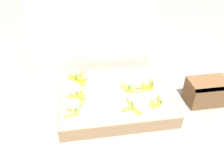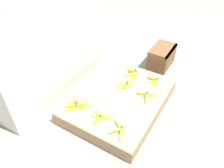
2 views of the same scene
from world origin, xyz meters
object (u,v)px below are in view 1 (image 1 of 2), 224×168
object	(u,v)px
banana_bunch_middle_left	(78,95)
banana_bunch_middle_midright	(130,88)
banana_bunch_middle_right	(149,85)
wooden_crate	(207,91)
banana_bunch_front_right	(157,102)
banana_bunch_back_left	(78,78)
banana_bunch_front_left	(74,111)
banana_bunch_front_midright	(131,107)

from	to	relation	value
banana_bunch_middle_left	banana_bunch_middle_midright	size ratio (longest dim) A/B	0.96
banana_bunch_middle_midright	banana_bunch_middle_right	bearing A→B (deg)	5.46
wooden_crate	banana_bunch_middle_midright	size ratio (longest dim) A/B	1.71
banana_bunch_front_right	banana_bunch_back_left	size ratio (longest dim) A/B	0.74
banana_bunch_front_left	banana_bunch_middle_midright	xyz separation A→B (m)	(0.51, 0.22, 0.01)
banana_bunch_front_left	banana_bunch_middle_right	bearing A→B (deg)	18.84
wooden_crate	banana_bunch_back_left	size ratio (longest dim) A/B	1.56
banana_bunch_middle_left	banana_bunch_middle_right	bearing A→B (deg)	3.30
banana_bunch_middle_midright	banana_bunch_middle_right	xyz separation A→B (m)	(0.18, 0.02, 0.00)
banana_bunch_front_left	banana_bunch_middle_left	xyz separation A→B (m)	(0.03, 0.20, -0.00)
banana_bunch_front_right	banana_bunch_middle_left	distance (m)	0.70
banana_bunch_front_right	banana_bunch_middle_midright	size ratio (longest dim) A/B	0.81
banana_bunch_front_midright	banana_bunch_middle_left	world-z (taller)	banana_bunch_front_midright
banana_bunch_front_right	banana_bunch_middle_left	world-z (taller)	banana_bunch_front_right
wooden_crate	banana_bunch_front_midright	distance (m)	0.77
wooden_crate	banana_bunch_middle_left	xyz separation A→B (m)	(-1.19, 0.08, 0.04)
banana_bunch_front_midright	banana_bunch_middle_right	distance (m)	0.34
banana_bunch_middle_right	banana_bunch_middle_midright	bearing A→B (deg)	-174.54
banana_bunch_back_left	banana_bunch_middle_right	bearing A→B (deg)	-18.15
banana_bunch_front_left	banana_bunch_back_left	size ratio (longest dim) A/B	0.79
banana_bunch_front_right	banana_bunch_middle_midright	world-z (taller)	banana_bunch_middle_midright
banana_bunch_middle_right	banana_bunch_back_left	bearing A→B (deg)	161.85
banana_bunch_front_left	banana_bunch_front_right	xyz separation A→B (m)	(0.70, 0.01, -0.00)
banana_bunch_front_right	banana_bunch_middle_midright	xyz separation A→B (m)	(-0.19, 0.21, 0.01)
wooden_crate	banana_bunch_middle_right	xyz separation A→B (m)	(-0.53, 0.12, 0.04)
banana_bunch_middle_left	banana_bunch_middle_midright	world-z (taller)	banana_bunch_middle_midright
banana_bunch_front_midright	banana_bunch_front_left	bearing A→B (deg)	176.91
banana_bunch_front_left	banana_bunch_middle_left	size ratio (longest dim) A/B	0.90
banana_bunch_front_right	banana_bunch_middle_left	bearing A→B (deg)	163.92
banana_bunch_front_left	banana_bunch_front_right	distance (m)	0.70
banana_bunch_front_right	banana_bunch_front_left	bearing A→B (deg)	-179.57
banana_bunch_front_midright	banana_bunch_middle_left	xyz separation A→B (m)	(-0.43, 0.22, -0.01)
wooden_crate	banana_bunch_middle_right	world-z (taller)	banana_bunch_middle_right
wooden_crate	banana_bunch_front_right	bearing A→B (deg)	-167.91
wooden_crate	banana_bunch_front_left	size ratio (longest dim) A/B	1.99
banana_bunch_middle_right	banana_bunch_back_left	distance (m)	0.69
banana_bunch_front_midright	banana_bunch_front_right	bearing A→B (deg)	7.39
banana_bunch_middle_right	banana_bunch_front_right	bearing A→B (deg)	-87.67
banana_bunch_front_right	banana_bunch_middle_right	distance (m)	0.23
banana_bunch_front_left	banana_bunch_back_left	xyz separation A→B (m)	(0.04, 0.45, 0.01)
banana_bunch_middle_midright	banana_bunch_back_left	distance (m)	0.52
wooden_crate	banana_bunch_front_midright	xyz separation A→B (m)	(-0.76, -0.14, 0.04)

